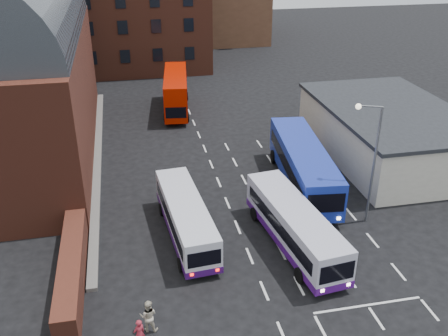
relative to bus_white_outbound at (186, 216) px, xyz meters
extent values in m
plane|color=black|center=(3.44, -5.24, -1.52)|extent=(180.00, 180.00, 0.00)
cube|color=#602B1E|center=(-12.06, 15.76, 3.48)|extent=(12.00, 28.00, 10.00)
cylinder|color=#1E2328|center=(-12.06, 15.76, 8.48)|extent=(12.00, 26.00, 12.00)
cube|color=#602B1E|center=(-6.76, -3.24, -0.62)|extent=(1.20, 10.00, 1.80)
cube|color=beige|center=(18.44, 8.76, 0.48)|extent=(10.00, 16.00, 4.00)
cube|color=#282B30|center=(18.44, 8.76, 2.58)|extent=(10.40, 16.40, 0.30)
cube|color=brown|center=(-2.56, 40.76, 3.98)|extent=(22.00, 10.00, 11.00)
cube|color=silver|center=(0.00, 0.00, -0.02)|extent=(2.89, 9.55, 2.14)
cube|color=black|center=(0.00, 0.00, 0.11)|extent=(2.85, 8.36, 0.77)
cylinder|color=black|center=(-1.31, 2.90, -1.09)|extent=(0.31, 0.87, 0.86)
cylinder|color=black|center=(-0.80, -3.41, -1.09)|extent=(0.31, 0.87, 0.86)
cylinder|color=black|center=(0.83, 3.07, -1.09)|extent=(0.31, 0.87, 0.86)
cylinder|color=black|center=(1.33, -3.24, -1.09)|extent=(0.31, 0.87, 0.86)
cube|color=silver|center=(6.31, -2.41, 0.08)|extent=(3.47, 10.25, 2.28)
cube|color=black|center=(6.31, -2.41, 0.22)|extent=(3.38, 9.07, 0.82)
cylinder|color=black|center=(7.82, -5.45, -1.06)|extent=(0.36, 0.94, 0.91)
cylinder|color=black|center=(7.01, 1.26, -1.06)|extent=(0.36, 0.94, 0.91)
cylinder|color=black|center=(5.55, -5.72, -1.06)|extent=(0.36, 0.94, 0.91)
cylinder|color=black|center=(4.75, 0.99, -1.06)|extent=(0.36, 0.94, 0.91)
cube|color=#192DA2|center=(9.44, 4.80, 0.41)|extent=(4.05, 12.33, 2.75)
cube|color=black|center=(9.44, 4.80, 0.58)|extent=(3.98, 11.15, 0.99)
cylinder|color=black|center=(10.38, 0.82, -0.96)|extent=(0.43, 1.13, 1.10)
cylinder|color=black|center=(11.27, 8.92, -0.96)|extent=(0.43, 1.13, 1.10)
cylinder|color=black|center=(7.65, 1.12, -0.96)|extent=(0.43, 1.13, 1.10)
cylinder|color=black|center=(8.54, 9.22, -0.96)|extent=(0.43, 1.13, 1.10)
cube|color=#BA1400|center=(2.18, 23.27, 0.69)|extent=(3.45, 10.10, 3.51)
cube|color=black|center=(2.18, 23.27, 0.19)|extent=(3.36, 8.91, 0.81)
cylinder|color=black|center=(2.91, 20.01, -1.07)|extent=(0.36, 0.92, 0.90)
cylinder|color=black|center=(3.73, 26.61, -1.07)|extent=(0.36, 0.92, 0.90)
cylinder|color=black|center=(0.68, 20.28, -1.07)|extent=(0.36, 0.92, 0.90)
cylinder|color=black|center=(1.50, 26.89, -1.07)|extent=(0.36, 0.92, 0.90)
cylinder|color=slate|center=(12.04, -0.64, 2.52)|extent=(0.16, 0.16, 8.07)
cylinder|color=slate|center=(11.37, -0.39, 6.55)|extent=(1.36, 0.59, 0.10)
sphere|color=#FFF2CC|center=(10.71, -0.14, 6.50)|extent=(0.36, 0.36, 0.36)
imported|color=#A42434|center=(-3.40, -8.65, -0.71)|extent=(0.70, 0.62, 1.61)
imported|color=#BDB39D|center=(-2.90, -7.66, -0.63)|extent=(0.99, 0.85, 1.77)
camera|label=1|loc=(-3.05, -26.45, 16.64)|focal=40.00mm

